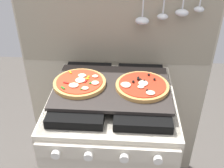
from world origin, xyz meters
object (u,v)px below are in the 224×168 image
at_px(stove, 112,155).
at_px(pizza_left, 80,83).
at_px(pizza_right, 142,86).
at_px(baking_tray, 112,87).

relative_size(stove, pizza_left, 3.64).
relative_size(stove, pizza_right, 3.64).
bearing_deg(pizza_right, pizza_left, 178.69).
height_order(pizza_left, pizza_right, pizza_right).
xyz_separation_m(baking_tray, pizza_right, (0.14, -0.01, 0.02)).
xyz_separation_m(pizza_left, pizza_right, (0.29, -0.01, 0.00)).
bearing_deg(pizza_left, pizza_right, -1.31).
height_order(stove, baking_tray, baking_tray).
bearing_deg(stove, pizza_right, -2.84).
bearing_deg(pizza_left, baking_tray, 0.72).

